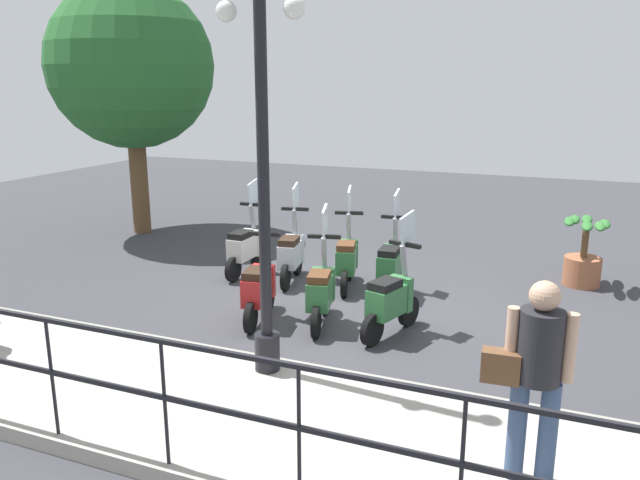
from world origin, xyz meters
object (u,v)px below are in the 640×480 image
(scooter_near_1, at_px, (321,290))
(scooter_far_3, at_px, (245,246))
(scooter_near_0, at_px, (391,299))
(scooter_near_2, at_px, (259,287))
(scooter_far_1, at_px, (347,258))
(scooter_far_0, at_px, (391,264))
(tree_large, at_px, (131,67))
(lamp_post_near, at_px, (264,201))
(scooter_far_2, at_px, (291,253))
(pedestrian_with_bag, at_px, (535,367))
(potted_palm, at_px, (583,258))

(scooter_near_1, height_order, scooter_far_3, same)
(scooter_far_3, bearing_deg, scooter_near_0, -117.57)
(scooter_near_2, xyz_separation_m, scooter_far_1, (1.72, -0.60, 0.00))
(scooter_far_0, bearing_deg, tree_large, 68.33)
(lamp_post_near, xyz_separation_m, scooter_far_2, (3.19, 1.20, -1.48))
(pedestrian_with_bag, bearing_deg, scooter_near_2, 52.33)
(lamp_post_near, height_order, scooter_far_2, lamp_post_near)
(pedestrian_with_bag, bearing_deg, scooter_near_1, 43.24)
(potted_palm, distance_m, scooter_far_2, 4.55)
(tree_large, height_order, scooter_far_2, tree_large)
(scooter_near_0, height_order, scooter_far_0, same)
(pedestrian_with_bag, xyz_separation_m, potted_palm, (5.71, -0.39, -0.63))
(scooter_far_1, bearing_deg, pedestrian_with_bag, -159.11)
(pedestrian_with_bag, distance_m, scooter_far_1, 5.14)
(scooter_near_0, distance_m, scooter_near_1, 0.94)
(pedestrian_with_bag, bearing_deg, scooter_near_0, 31.40)
(lamp_post_near, bearing_deg, scooter_near_1, 2.70)
(scooter_near_0, relative_size, scooter_far_1, 1.00)
(scooter_near_1, relative_size, scooter_far_3, 1.00)
(tree_large, xyz_separation_m, scooter_far_3, (-1.81, -3.48, -2.90))
(scooter_near_1, bearing_deg, potted_palm, -58.93)
(potted_palm, xyz_separation_m, scooter_far_1, (-1.54, 3.35, 0.04))
(scooter_far_1, bearing_deg, scooter_far_3, 74.63)
(tree_large, xyz_separation_m, scooter_far_1, (-1.84, -5.26, -2.90))
(tree_large, relative_size, potted_palm, 4.76)
(pedestrian_with_bag, xyz_separation_m, tree_large, (6.00, 8.22, 2.31))
(tree_large, xyz_separation_m, potted_palm, (-0.29, -8.61, -2.94))
(lamp_post_near, bearing_deg, scooter_near_0, -26.62)
(potted_palm, distance_m, scooter_far_1, 3.69)
(pedestrian_with_bag, relative_size, scooter_near_0, 1.03)
(scooter_near_2, distance_m, scooter_far_1, 1.83)
(scooter_near_1, distance_m, scooter_far_1, 1.56)
(tree_large, distance_m, scooter_far_1, 6.28)
(potted_palm, height_order, scooter_far_1, scooter_far_1)
(scooter_near_1, bearing_deg, scooter_far_0, -31.89)
(scooter_far_0, bearing_deg, scooter_near_0, -167.99)
(scooter_far_0, bearing_deg, scooter_far_2, 85.89)
(potted_palm, bearing_deg, scooter_far_1, 114.72)
(scooter_far_3, bearing_deg, lamp_post_near, -147.21)
(scooter_near_1, bearing_deg, scooter_far_1, -5.96)
(lamp_post_near, height_order, scooter_near_0, lamp_post_near)
(scooter_far_3, bearing_deg, scooter_far_0, -91.09)
(pedestrian_with_bag, bearing_deg, lamp_post_near, 67.63)
(scooter_near_0, bearing_deg, scooter_far_1, 53.89)
(potted_palm, bearing_deg, scooter_near_2, 129.57)
(tree_large, height_order, scooter_far_3, tree_large)
(scooter_near_1, xyz_separation_m, scooter_far_1, (1.55, 0.20, 0.00))
(scooter_far_1, bearing_deg, potted_palm, -79.81)
(scooter_near_2, bearing_deg, tree_large, 41.47)
(tree_large, height_order, scooter_near_2, tree_large)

